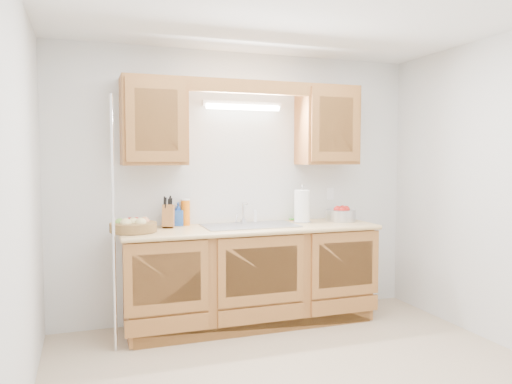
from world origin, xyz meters
name	(u,v)px	position (x,y,z in m)	size (l,w,h in m)	color
room	(307,197)	(0.00, 0.00, 1.25)	(3.52, 3.50, 2.50)	tan
base_cabinets	(250,276)	(0.00, 1.20, 0.44)	(2.20, 0.60, 0.86)	#A96431
countertop	(251,228)	(0.00, 1.19, 0.88)	(2.30, 0.63, 0.04)	tan
upper_cabinet_left	(154,122)	(-0.83, 1.33, 1.83)	(0.55, 0.33, 0.75)	#A96431
upper_cabinet_right	(327,126)	(0.83, 1.33, 1.83)	(0.55, 0.33, 0.75)	#A96431
valance	(250,87)	(0.00, 1.19, 2.14)	(2.20, 0.05, 0.12)	#A96431
fluorescent_fixture	(243,106)	(0.00, 1.42, 2.00)	(0.76, 0.08, 0.08)	white
sink	(250,234)	(0.00, 1.21, 0.83)	(0.84, 0.46, 0.36)	#9E9EA3
wire_shelf_pole	(113,225)	(-1.20, 0.94, 1.00)	(0.03, 0.03, 2.00)	silver
outlet_plate	(330,194)	(0.95, 1.49, 1.15)	(0.08, 0.01, 0.12)	white
fruit_basket	(133,226)	(-1.03, 1.17, 0.95)	(0.44, 0.44, 0.12)	olive
knife_block	(168,216)	(-0.71, 1.35, 1.00)	(0.14, 0.18, 0.29)	#A96431
orange_canister	(186,212)	(-0.54, 1.44, 1.02)	(0.09, 0.09, 0.24)	orange
soap_bottle	(178,214)	(-0.61, 1.44, 1.01)	(0.10, 0.10, 0.21)	blue
sponge	(295,220)	(0.54, 1.44, 0.91)	(0.11, 0.08, 0.02)	#CC333F
paper_towel	(302,207)	(0.54, 1.27, 1.05)	(0.18, 0.18, 0.37)	silver
apple_bowl	(341,214)	(0.95, 1.25, 0.97)	(0.30, 0.30, 0.15)	silver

